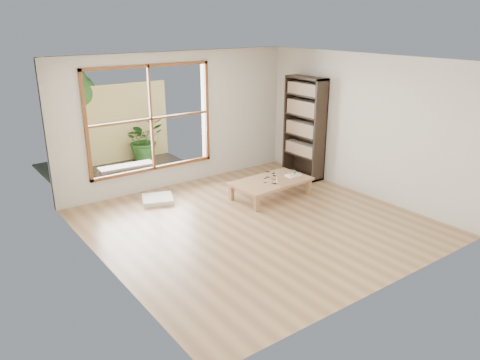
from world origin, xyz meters
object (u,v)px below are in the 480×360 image
object	(u,v)px
food_tray	(293,174)
garden_bench	(127,168)
low_table	(271,182)
bookshelf	(304,128)

from	to	relation	value
food_tray	garden_bench	world-z (taller)	food_tray
low_table	bookshelf	size ratio (longest dim) A/B	0.74
low_table	garden_bench	bearing A→B (deg)	125.15
garden_bench	bookshelf	bearing A→B (deg)	-24.76
low_table	bookshelf	xyz separation A→B (m)	(1.35, 0.56, 0.75)
food_tray	bookshelf	bearing A→B (deg)	39.60
low_table	garden_bench	size ratio (longest dim) A/B	1.36
low_table	food_tray	world-z (taller)	food_tray
bookshelf	food_tray	size ratio (longest dim) A/B	7.18
low_table	bookshelf	distance (m)	1.64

